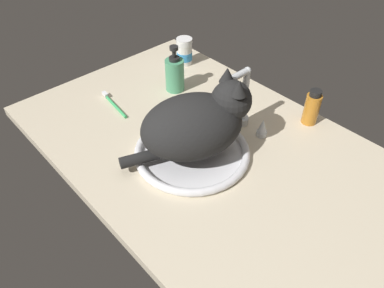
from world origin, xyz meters
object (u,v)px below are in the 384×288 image
at_px(cat, 199,122).
at_px(pill_bottle, 184,52).
at_px(sink_basin, 192,152).
at_px(faucet, 242,104).
at_px(soap_pump_bottle, 175,74).
at_px(amber_bottle, 312,108).
at_px(toothbrush, 114,104).

relative_size(cat, pill_bottle, 3.57).
bearing_deg(sink_basin, pill_bottle, 140.78).
height_order(faucet, cat, cat).
distance_m(cat, soap_pump_bottle, 0.34).
height_order(soap_pump_bottle, amber_bottle, soap_pump_bottle).
relative_size(faucet, cat, 0.55).
height_order(sink_basin, soap_pump_bottle, soap_pump_bottle).
relative_size(sink_basin, pill_bottle, 3.21).
xyz_separation_m(cat, toothbrush, (-0.36, -0.05, -0.10)).
bearing_deg(cat, amber_bottle, 69.84).
height_order(pill_bottle, amber_bottle, amber_bottle).
xyz_separation_m(amber_bottle, toothbrush, (-0.49, -0.41, -0.05)).
bearing_deg(sink_basin, faucet, 90.00).
distance_m(cat, pill_bottle, 0.52).
bearing_deg(sink_basin, toothbrush, -174.70).
bearing_deg(pill_bottle, soap_pump_bottle, -51.89).
distance_m(soap_pump_bottle, pill_bottle, 0.18).
bearing_deg(sink_basin, soap_pump_bottle, 147.55).
bearing_deg(amber_bottle, pill_bottle, -175.25).
distance_m(soap_pump_bottle, amber_bottle, 0.47).
relative_size(faucet, toothbrush, 1.23).
bearing_deg(faucet, amber_bottle, 50.89).
height_order(sink_basin, pill_bottle, pill_bottle).
xyz_separation_m(faucet, soap_pump_bottle, (-0.29, -0.02, -0.02)).
height_order(amber_bottle, toothbrush, amber_bottle).
height_order(cat, toothbrush, cat).
bearing_deg(toothbrush, sink_basin, 5.30).
distance_m(sink_basin, cat, 0.10).
relative_size(pill_bottle, toothbrush, 0.63).
xyz_separation_m(soap_pump_bottle, pill_bottle, (-0.11, 0.15, -0.01)).
bearing_deg(amber_bottle, toothbrush, -140.24).
relative_size(sink_basin, faucet, 1.65).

